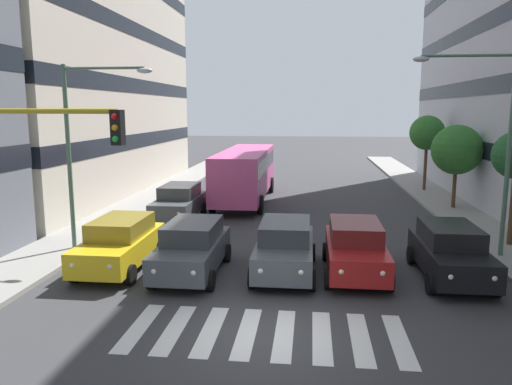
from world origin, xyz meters
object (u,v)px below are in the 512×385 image
street_tree_2 (457,150)px  street_tree_3 (427,133)px  car_3 (192,247)px  car_row2_0 (179,202)px  street_lamp_right (83,136)px  car_0 (450,252)px  bus_behind_traffic (246,170)px  car_1 (355,248)px  car_2 (285,247)px  traffic_light_gantry (9,184)px  street_lamp_left (493,131)px  car_4 (120,243)px

street_tree_2 → street_tree_3: street_tree_3 is taller
car_3 → car_row2_0: (2.55, -7.78, 0.00)m
car_row2_0 → street_lamp_right: size_ratio=0.65×
car_row2_0 → car_0: bearing=145.9°
bus_behind_traffic → car_1: bearing=112.7°
street_tree_2 → car_2: bearing=53.5°
car_1 → car_2: 2.29m
car_2 → traffic_light_gantry: (5.99, 5.27, 2.78)m
car_2 → bus_behind_traffic: size_ratio=0.42×
car_row2_0 → street_lamp_left: size_ratio=0.62×
street_lamp_right → traffic_light_gantry: bearing=102.3°
car_3 → street_tree_2: 16.62m
bus_behind_traffic → street_tree_2: bearing=173.0°
car_2 → car_row2_0: size_ratio=1.00×
car_0 → street_tree_3: bearing=-99.8°
car_1 → car_2: size_ratio=1.00×
street_lamp_right → street_lamp_left: bearing=-176.9°
bus_behind_traffic → street_tree_3: bearing=-158.4°
street_tree_2 → street_tree_3: (0.25, -5.85, 0.61)m
car_2 → car_0: bearing=-179.2°
street_lamp_right → street_tree_2: (-15.96, -9.79, -1.14)m
bus_behind_traffic → car_0: bearing=123.0°
street_lamp_left → bus_behind_traffic: bearing=-45.9°
car_4 → street_tree_3: size_ratio=0.92×
bus_behind_traffic → street_tree_3: size_ratio=2.17×
traffic_light_gantry → street_lamp_left: 15.17m
car_0 → street_tree_2: street_tree_2 is taller
car_0 → car_3: 8.27m
car_2 → street_lamp_left: 8.33m
car_4 → street_tree_3: bearing=-128.4°
car_row2_0 → car_4: bearing=90.0°
car_1 → car_3: (5.30, 0.55, 0.00)m
car_0 → street_lamp_right: 13.31m
car_1 → street_lamp_right: street_lamp_right is taller
car_4 → traffic_light_gantry: 5.87m
car_2 → street_tree_2: 14.40m
car_3 → street_lamp_left: (-10.07, -2.79, 3.70)m
car_1 → street_lamp_right: 10.49m
car_0 → car_4: size_ratio=1.00×
bus_behind_traffic → street_lamp_right: (4.49, 11.19, 2.52)m
bus_behind_traffic → traffic_light_gantry: bearing=80.6°
car_3 → car_row2_0: bearing=-71.8°
car_row2_0 → street_tree_2: bearing=-164.0°
traffic_light_gantry → street_tree_3: 26.65m
street_lamp_left → street_tree_3: street_lamp_left is taller
car_2 → street_tree_2: size_ratio=1.01×
street_lamp_left → street_lamp_right: size_ratio=1.05×
car_0 → traffic_light_gantry: 12.76m
car_1 → street_lamp_right: bearing=-8.4°
car_1 → car_row2_0: bearing=-42.7°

